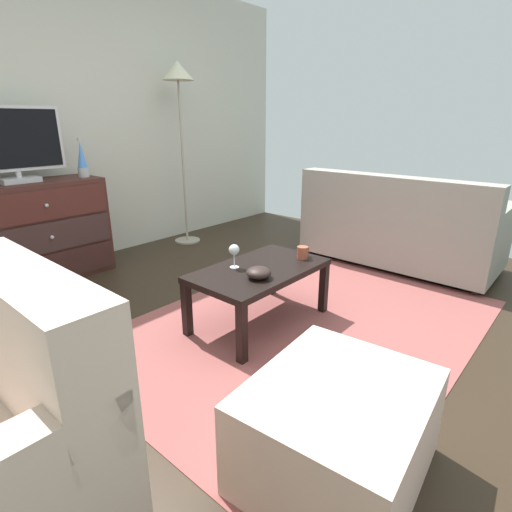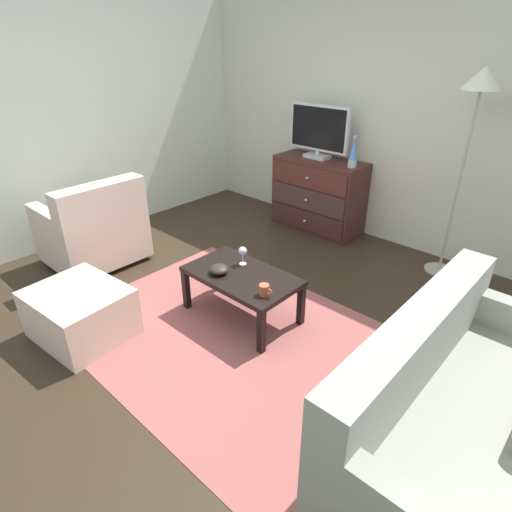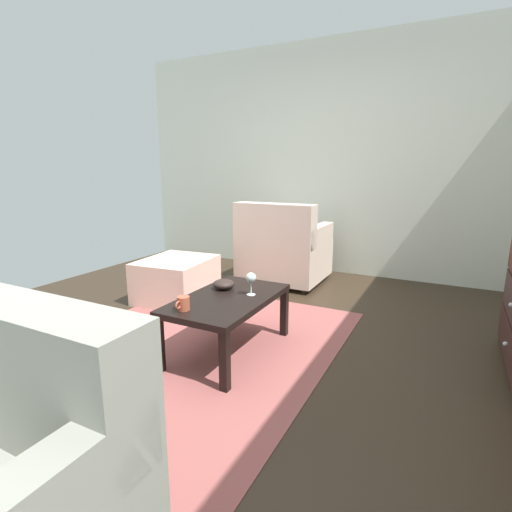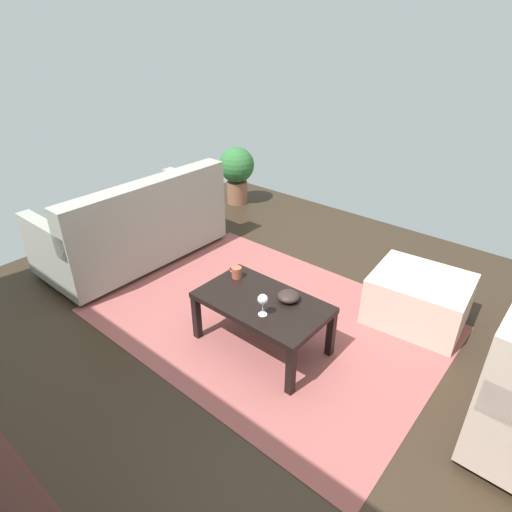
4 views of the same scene
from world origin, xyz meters
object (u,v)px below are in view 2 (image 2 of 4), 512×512
(coffee_table, at_px, (242,279))
(wine_glass, at_px, (243,251))
(tv, at_px, (319,131))
(couch_large, at_px, (455,414))
(standing_lamp, at_px, (478,101))
(lava_lamp, at_px, (353,154))
(dresser, at_px, (318,195))
(bowl_decorative, at_px, (219,269))
(ottoman, at_px, (81,313))
(mug, at_px, (264,290))
(armchair, at_px, (94,230))

(coffee_table, height_order, wine_glass, wine_glass)
(tv, bearing_deg, couch_large, -41.50)
(coffee_table, bearing_deg, couch_large, -6.96)
(couch_large, distance_m, standing_lamp, 2.58)
(lava_lamp, height_order, standing_lamp, standing_lamp)
(lava_lamp, xyz_separation_m, wine_glass, (0.07, -1.75, -0.47))
(dresser, height_order, couch_large, couch_large)
(bowl_decorative, bearing_deg, dresser, 102.99)
(bowl_decorative, height_order, couch_large, couch_large)
(ottoman, relative_size, standing_lamp, 0.37)
(tv, relative_size, lava_lamp, 2.27)
(bowl_decorative, bearing_deg, coffee_table, 39.27)
(coffee_table, bearing_deg, bowl_decorative, -140.73)
(coffee_table, height_order, standing_lamp, standing_lamp)
(bowl_decorative, relative_size, standing_lamp, 0.08)
(dresser, height_order, mug, dresser)
(lava_lamp, distance_m, standing_lamp, 1.26)
(wine_glass, distance_m, standing_lamp, 2.30)
(coffee_table, distance_m, bowl_decorative, 0.20)
(wine_glass, xyz_separation_m, couch_large, (1.87, -0.34, -0.17))
(bowl_decorative, bearing_deg, tv, 104.61)
(dresser, relative_size, coffee_table, 1.16)
(couch_large, distance_m, armchair, 3.49)
(lava_lamp, bearing_deg, ottoman, -100.89)
(standing_lamp, bearing_deg, mug, -106.45)
(wine_glass, distance_m, couch_large, 1.90)
(standing_lamp, bearing_deg, dresser, 178.19)
(ottoman, bearing_deg, lava_lamp, 79.11)
(dresser, xyz_separation_m, tv, (-0.07, 0.02, 0.73))
(dresser, bearing_deg, standing_lamp, -1.81)
(lava_lamp, xyz_separation_m, bowl_decorative, (0.04, -1.99, -0.55))
(couch_large, relative_size, standing_lamp, 0.92)
(tv, relative_size, ottoman, 1.07)
(wine_glass, height_order, standing_lamp, standing_lamp)
(tv, relative_size, standing_lamp, 0.40)
(dresser, xyz_separation_m, wine_glass, (0.50, -1.79, 0.10))
(wine_glass, bearing_deg, mug, -27.51)
(couch_large, bearing_deg, wine_glass, 169.70)
(wine_glass, height_order, armchair, armchair)
(bowl_decorative, bearing_deg, wine_glass, 81.95)
(tv, xyz_separation_m, armchair, (-1.06, -2.27, -0.78))
(tv, bearing_deg, coffee_table, -70.81)
(bowl_decorative, distance_m, ottoman, 1.11)
(wine_glass, height_order, bowl_decorative, wine_glass)
(lava_lamp, height_order, armchair, lava_lamp)
(dresser, xyz_separation_m, couch_large, (2.37, -2.13, -0.08))
(tv, height_order, lava_lamp, tv)
(coffee_table, height_order, bowl_decorative, bowl_decorative)
(lava_lamp, relative_size, couch_large, 0.19)
(coffee_table, height_order, mug, mug)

